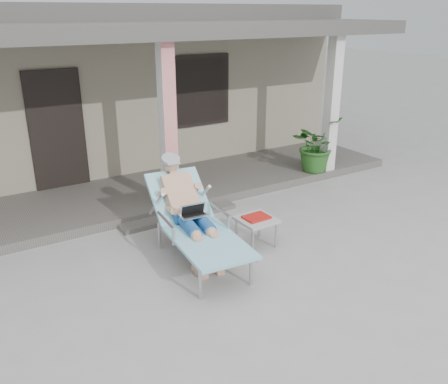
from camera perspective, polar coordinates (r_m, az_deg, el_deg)
ground at (r=6.36m, az=2.25°, el=-8.97°), size 60.00×60.00×0.00m
house at (r=11.58m, az=-16.31°, el=12.69°), size 10.40×5.40×3.30m
porch_deck at (r=8.74m, az=-8.77°, el=-0.05°), size 10.00×2.00×0.15m
porch_overhang at (r=8.13m, az=-9.71°, el=17.99°), size 10.00×2.30×2.85m
porch_step at (r=7.78m, az=-5.37°, el=-2.90°), size 2.00×0.30×0.07m
lounger at (r=6.30m, az=-3.96°, el=-0.87°), size 0.96×2.13×1.35m
side_table at (r=6.75m, az=3.91°, el=-3.49°), size 0.52×0.52×0.46m
potted_palm at (r=9.63m, az=10.94°, el=5.62°), size 1.22×1.15×1.07m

